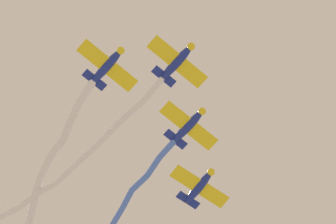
{
  "coord_description": "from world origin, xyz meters",
  "views": [
    {
      "loc": [
        -19.2,
        -11.63,
        5.18
      ],
      "look_at": [
        9.92,
        4.75,
        87.83
      ],
      "focal_mm": 80.99,
      "sensor_mm": 36.0,
      "label": 1
    }
  ],
  "objects_px": {
    "airplane_right_wing": "(107,66)",
    "airplane_slot": "(199,186)",
    "airplane_lead": "(177,62)",
    "airplane_left_wing": "(189,126)"
  },
  "relations": [
    {
      "from": "airplane_right_wing",
      "to": "airplane_slot",
      "type": "bearing_deg",
      "value": 103.7
    },
    {
      "from": "airplane_lead",
      "to": "airplane_left_wing",
      "type": "relative_size",
      "value": 1.0
    },
    {
      "from": "airplane_right_wing",
      "to": "airplane_slot",
      "type": "height_order",
      "value": "airplane_right_wing"
    },
    {
      "from": "airplane_left_wing",
      "to": "airplane_right_wing",
      "type": "xyz_separation_m",
      "value": [
        -11.09,
        4.62,
        0.3
      ]
    },
    {
      "from": "airplane_left_wing",
      "to": "airplane_lead",
      "type": "bearing_deg",
      "value": -50.53
    },
    {
      "from": "airplane_left_wing",
      "to": "airplane_slot",
      "type": "xyz_separation_m",
      "value": [
        7.61,
        2.69,
        -0.3
      ]
    },
    {
      "from": "airplane_slot",
      "to": "airplane_right_wing",
      "type": "bearing_deg",
      "value": -70.41
    },
    {
      "from": "airplane_left_wing",
      "to": "airplane_right_wing",
      "type": "height_order",
      "value": "airplane_right_wing"
    },
    {
      "from": "airplane_lead",
      "to": "airplane_left_wing",
      "type": "distance_m",
      "value": 8.08
    },
    {
      "from": "airplane_left_wing",
      "to": "airplane_right_wing",
      "type": "relative_size",
      "value": 1.0
    }
  ]
}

